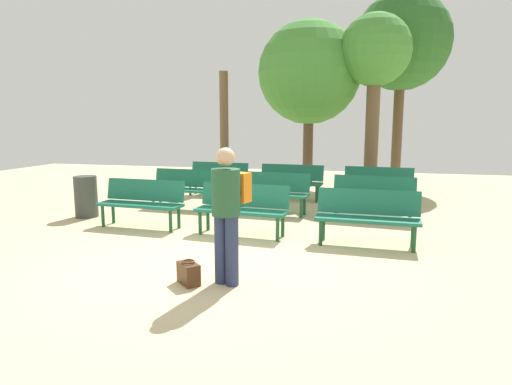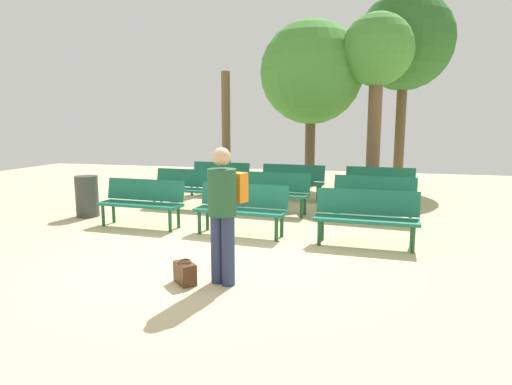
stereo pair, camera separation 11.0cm
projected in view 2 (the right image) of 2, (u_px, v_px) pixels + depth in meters
ground_plane at (206, 262)px, 6.13m from camera, size 24.00×24.00×0.00m
bench_r0_c0 at (142, 200)px, 8.15m from camera, size 1.62×0.57×0.87m
bench_r0_c1 at (242, 206)px, 7.55m from camera, size 1.64×0.62×0.87m
bench_r0_c2 at (366, 214)px, 6.89m from camera, size 1.62×0.54×0.87m
bench_r1_c0 at (186, 186)px, 9.89m from camera, size 1.62×0.57×0.87m
bench_r1_c1 at (272, 190)px, 9.27m from camera, size 1.63×0.60×0.87m
bench_r1_c2 at (374, 196)px, 8.60m from camera, size 1.64×0.63×0.87m
bench_r2_c0 at (219, 177)px, 11.57m from camera, size 1.64×0.62×0.87m
bench_r2_c1 at (292, 180)px, 10.95m from camera, size 1.63×0.60×0.87m
bench_r2_c2 at (380, 183)px, 10.33m from camera, size 1.63×0.58×0.87m
tree_0 at (405, 43)px, 13.21m from camera, size 2.91×2.91×5.79m
tree_1 at (311, 73)px, 12.80m from camera, size 3.00×3.00×4.86m
tree_2 at (377, 54)px, 11.77m from camera, size 1.94×1.94×4.82m
tree_3 at (226, 131)px, 12.64m from camera, size 0.25×0.25×3.35m
visitor_with_backpack at (224, 207)px, 5.20m from camera, size 0.46×0.59×1.65m
handbag at (185, 273)px, 5.30m from camera, size 0.36×0.35×0.29m
trash_bin at (87, 196)px, 9.02m from camera, size 0.46×0.46×0.85m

